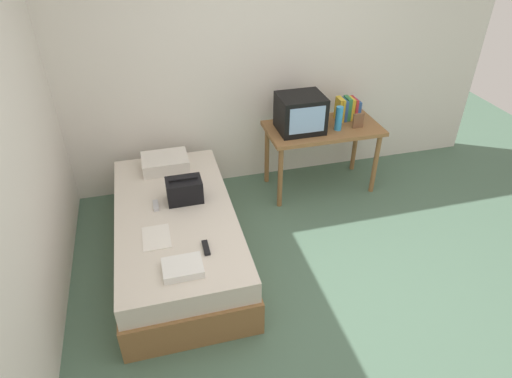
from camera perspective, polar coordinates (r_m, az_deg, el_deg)
The scene contains 14 objects.
ground_plane at distance 3.65m, azimuth 8.41°, elevation -13.95°, with size 8.00×8.00×0.00m, color #4C6B56.
wall_back at distance 4.56m, azimuth 0.07°, elevation 16.29°, with size 5.20×0.10×2.60m, color silver.
bed at distance 3.87m, azimuth -10.14°, elevation -5.83°, with size 1.00×2.00×0.49m.
desk at distance 4.59m, azimuth 8.61°, elevation 6.98°, with size 1.16×0.60×0.72m.
tv at distance 4.38m, azimuth 5.77°, elevation 9.75°, with size 0.44×0.39×0.36m.
water_bottle at distance 4.47m, azimuth 10.68°, elevation 8.98°, with size 0.07×0.07×0.24m, color #3399DB.
book_row at distance 4.72m, azimuth 11.76°, elevation 10.14°, with size 0.24×0.16×0.24m.
picture_frame at distance 4.57m, azimuth 13.10°, elevation 8.62°, with size 0.11×0.02×0.15m, color brown.
pillow at distance 4.29m, azimuth -11.68°, elevation 3.38°, with size 0.43×0.33×0.12m, color silver.
handbag at distance 3.79m, azimuth -9.26°, elevation -0.14°, with size 0.30×0.20×0.22m.
magazine at distance 3.48m, azimuth -12.79°, elevation -6.13°, with size 0.21×0.29×0.01m, color white.
remote_dark at distance 3.31m, azimuth -6.50°, elevation -7.57°, with size 0.04×0.16×0.02m, color black.
remote_silver at distance 3.80m, azimuth -12.85°, elevation -2.10°, with size 0.04×0.14×0.02m, color #B7B7BC.
folded_towel at distance 3.16m, azimuth -9.47°, elevation -10.03°, with size 0.28×0.22×0.06m, color white.
Camera 1 is at (-1.12, -2.20, 2.69)m, focal length 30.87 mm.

